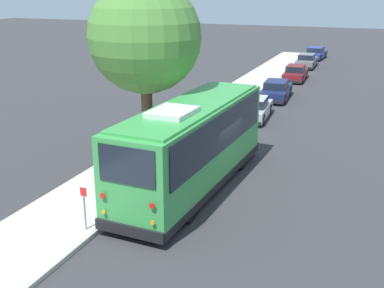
% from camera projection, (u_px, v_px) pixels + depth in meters
% --- Properties ---
extents(ground_plane, '(160.00, 160.00, 0.00)m').
position_uv_depth(ground_plane, '(213.00, 182.00, 19.48)').
color(ground_plane, '#333335').
extents(sidewalk_slab, '(80.00, 3.17, 0.15)m').
position_uv_depth(sidewalk_slab, '(132.00, 168.00, 20.76)').
color(sidewalk_slab, beige).
rests_on(sidewalk_slab, ground).
extents(curb_strip, '(80.00, 0.14, 0.15)m').
position_uv_depth(curb_strip, '(166.00, 174.00, 20.18)').
color(curb_strip, '#AAA69D').
rests_on(curb_strip, ground).
extents(shuttle_bus, '(9.71, 2.86, 3.56)m').
position_uv_depth(shuttle_bus, '(193.00, 142.00, 18.36)').
color(shuttle_bus, green).
rests_on(shuttle_bus, ground).
extents(parked_sedan_silver, '(4.27, 1.91, 1.29)m').
position_uv_depth(parked_sedan_silver, '(254.00, 109.00, 28.65)').
color(parked_sedan_silver, '#A8AAAF').
rests_on(parked_sedan_silver, ground).
extents(parked_sedan_navy, '(4.64, 1.96, 1.30)m').
position_uv_depth(parked_sedan_navy, '(276.00, 90.00, 33.66)').
color(parked_sedan_navy, '#19234C').
rests_on(parked_sedan_navy, ground).
extents(parked_sedan_maroon, '(4.43, 1.79, 1.27)m').
position_uv_depth(parked_sedan_maroon, '(295.00, 73.00, 40.29)').
color(parked_sedan_maroon, maroon).
rests_on(parked_sedan_maroon, ground).
extents(parked_sedan_gray, '(4.41, 1.77, 1.31)m').
position_uv_depth(parked_sedan_gray, '(307.00, 61.00, 46.66)').
color(parked_sedan_gray, slate).
rests_on(parked_sedan_gray, ground).
extents(parked_sedan_blue, '(4.55, 2.03, 1.28)m').
position_uv_depth(parked_sedan_blue, '(316.00, 53.00, 51.98)').
color(parked_sedan_blue, navy).
rests_on(parked_sedan_blue, ground).
extents(street_tree, '(4.73, 4.73, 8.50)m').
position_uv_depth(street_tree, '(146.00, 29.00, 19.86)').
color(street_tree, brown).
rests_on(street_tree, sidewalk_slab).
extents(sign_post_near, '(0.06, 0.22, 1.44)m').
position_uv_depth(sign_post_near, '(85.00, 208.00, 15.18)').
color(sign_post_near, gray).
rests_on(sign_post_near, sidewalk_slab).
extents(sign_post_far, '(0.06, 0.06, 1.10)m').
position_uv_depth(sign_post_far, '(113.00, 193.00, 16.80)').
color(sign_post_far, gray).
rests_on(sign_post_far, sidewalk_slab).
extents(fire_hydrant, '(0.22, 0.22, 0.81)m').
position_uv_depth(fire_hydrant, '(212.00, 120.00, 26.37)').
color(fire_hydrant, '#99999E').
rests_on(fire_hydrant, sidewalk_slab).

